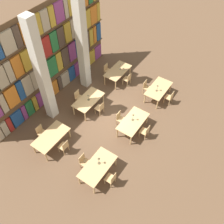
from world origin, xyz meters
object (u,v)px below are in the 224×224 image
reading_table_4 (88,100)px  chair_8 (100,108)px  reading_table_3 (51,137)px  desk_lamp_3 (88,96)px  reading_table_2 (159,89)px  chair_2 (145,131)px  reading_table_5 (118,71)px  chair_10 (128,79)px  chair_1 (84,161)px  chair_6 (64,146)px  pillar_left (42,74)px  desk_lamp_1 (133,116)px  chair_0 (111,179)px  desk_lamp_0 (99,160)px  reading_table_1 (133,122)px  chair_4 (170,97)px  pillar_center (82,43)px  desk_lamp_2 (157,87)px  reading_table_0 (98,167)px  chair_5 (146,87)px  chair_3 (120,118)px  chair_9 (79,97)px  desk_lamp_4 (120,65)px  chair_11 (107,70)px

reading_table_4 → chair_8: chair_8 is taller
reading_table_3 → desk_lamp_3: (3.06, -0.01, 0.35)m
reading_table_2 → reading_table_4: bearing=136.8°
chair_2 → reading_table_5: 4.79m
reading_table_5 → chair_10: chair_10 is taller
chair_1 → reading_table_4: 3.83m
chair_6 → chair_8: same height
reading_table_2 → pillar_left: bearing=136.8°
reading_table_3 → chair_10: bearing=-6.8°
desk_lamp_3 → desk_lamp_1: bearing=-87.2°
chair_0 → chair_10: 6.83m
chair_1 → desk_lamp_1: desk_lamp_1 is taller
chair_0 → desk_lamp_0: bearing=76.2°
reading_table_1 → chair_4: (2.96, -0.74, -0.20)m
desk_lamp_0 → chair_4: desk_lamp_0 is taller
pillar_left → desk_lamp_1: size_ratio=12.80×
pillar_center → chair_4: 5.88m
reading_table_1 → desk_lamp_2: bearing=0.7°
reading_table_1 → reading_table_5: bearing=44.4°
desk_lamp_0 → desk_lamp_2: 5.74m
reading_table_0 → chair_5: chair_5 is taller
desk_lamp_3 → chair_2: bearing=-89.1°
chair_3 → desk_lamp_1: size_ratio=1.84×
reading_table_0 → chair_10: (6.12, 2.18, -0.20)m
chair_9 → pillar_left: bearing=-22.8°
desk_lamp_2 → chair_6: 6.21m
chair_10 → chair_6: bearing=-179.5°
pillar_left → chair_4: bearing=-48.1°
chair_3 → reading_table_5: bearing=-144.6°
pillar_center → reading_table_5: bearing=-43.7°
reading_table_4 → desk_lamp_4: (3.28, -0.01, 0.35)m
desk_lamp_0 → chair_11: size_ratio=0.54×
reading_table_0 → chair_11: bearing=31.4°
desk_lamp_1 → desk_lamp_4: desk_lamp_1 is taller
pillar_left → chair_9: (1.58, -0.67, -2.54)m
desk_lamp_3 → desk_lamp_2: bearing=-45.2°
chair_1 → reading_table_3: (0.07, 2.12, 0.20)m
reading_table_4 → chair_8: 0.81m
chair_1 → reading_table_3: size_ratio=0.46×
chair_3 → chair_10: bearing=-155.3°
pillar_center → reading_table_0: bearing=-136.8°
chair_0 → reading_table_1: 3.32m
chair_10 → desk_lamp_4: (0.27, 0.75, 0.55)m
chair_2 → desk_lamp_4: size_ratio=2.15×
reading_table_1 → chair_10: (2.95, 2.15, -0.20)m
chair_5 → chair_10: (-0.02, 1.33, 0.00)m
chair_1 → reading_table_4: size_ratio=0.46×
chair_1 → chair_11: bearing=-154.3°
desk_lamp_0 → chair_8: size_ratio=0.54×
reading_table_2 → pillar_center: bearing=109.1°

